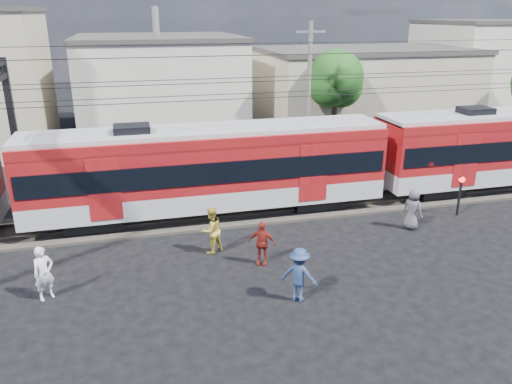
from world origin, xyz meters
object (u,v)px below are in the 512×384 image
at_px(commuter_train, 213,166).
at_px(pedestrian_a, 44,273).
at_px(pedestrian_c, 299,275).
at_px(crossing_signal, 461,188).

xyz_separation_m(commuter_train, pedestrian_a, (-6.61, -5.67, -1.47)).
bearing_deg(pedestrian_c, pedestrian_a, 20.24).
relative_size(commuter_train, crossing_signal, 26.09).
bearing_deg(commuter_train, crossing_signal, -14.12).
height_order(commuter_train, pedestrian_c, commuter_train).
height_order(commuter_train, pedestrian_a, commuter_train).
xyz_separation_m(pedestrian_a, crossing_signal, (17.63, 2.90, 0.41)).
distance_m(pedestrian_a, pedestrian_c, 8.33).
height_order(pedestrian_a, crossing_signal, crossing_signal).
relative_size(pedestrian_c, crossing_signal, 0.97).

